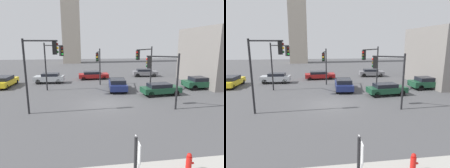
# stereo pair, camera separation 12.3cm
# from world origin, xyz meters

# --- Properties ---
(ground_plane) EXTENTS (105.33, 105.33, 0.00)m
(ground_plane) POSITION_xyz_m (0.00, 0.00, 0.00)
(ground_plane) COLOR #4C4C4F
(direction_sign) EXTENTS (0.15, 0.73, 2.63)m
(direction_sign) POSITION_xyz_m (-0.19, -11.91, 1.78)
(direction_sign) COLOR black
(direction_sign) RESTS_ON ground_plane
(traffic_light_0) EXTENTS (0.78, 3.15, 4.87)m
(traffic_light_0) POSITION_xyz_m (0.08, 7.25, 3.40)
(traffic_light_0) COLOR black
(traffic_light_0) RESTS_ON ground_plane
(traffic_light_1) EXTENTS (2.45, 1.47, 4.76)m
(traffic_light_1) POSITION_xyz_m (4.87, -1.60, 3.34)
(traffic_light_1) COLOR black
(traffic_light_1) RESTS_ON ground_plane
(traffic_light_2) EXTENTS (2.82, 3.14, 5.17)m
(traffic_light_2) POSITION_xyz_m (5.20, 4.39, 3.69)
(traffic_light_2) COLOR black
(traffic_light_2) RESTS_ON ground_plane
(traffic_light_3) EXTENTS (2.52, 3.29, 5.63)m
(traffic_light_3) POSITION_xyz_m (-5.16, 4.96, 4.01)
(traffic_light_3) COLOR black
(traffic_light_3) RESTS_ON ground_plane
(traffic_light_4) EXTENTS (2.67, 0.33, 5.92)m
(traffic_light_4) POSITION_xyz_m (-5.16, -1.56, 4.19)
(traffic_light_4) COLOR black
(traffic_light_4) RESTS_ON ground_plane
(fire_hydrant) EXTENTS (0.34, 0.24, 0.86)m
(fire_hydrant) POSITION_xyz_m (2.61, -10.30, 0.56)
(fire_hydrant) COLOR red
(fire_hydrant) RESTS_ON ground_plane
(car_0) EXTENTS (4.77, 2.03, 1.48)m
(car_0) POSITION_xyz_m (12.77, 4.62, 0.79)
(car_0) COLOR #19472D
(car_0) RESTS_ON ground_plane
(car_1) EXTENTS (2.16, 4.86, 1.39)m
(car_1) POSITION_xyz_m (-12.05, 9.11, 0.74)
(car_1) COLOR yellow
(car_1) RESTS_ON ground_plane
(car_2) EXTENTS (2.33, 4.56, 1.42)m
(car_2) POSITION_xyz_m (2.16, 5.23, 0.75)
(car_2) COLOR navy
(car_2) RESTS_ON ground_plane
(car_3) EXTENTS (4.23, 2.06, 1.29)m
(car_3) POSITION_xyz_m (8.41, 14.29, 0.70)
(car_3) COLOR slate
(car_3) RESTS_ON ground_plane
(car_4) EXTENTS (4.36, 2.06, 1.32)m
(car_4) POSITION_xyz_m (6.39, 2.36, 0.72)
(car_4) COLOR #19472D
(car_4) RESTS_ON ground_plane
(car_5) EXTENTS (4.09, 1.93, 1.43)m
(car_5) POSITION_xyz_m (-6.65, 10.74, 0.77)
(car_5) COLOR #ADB2B7
(car_5) RESTS_ON ground_plane
(car_6) EXTENTS (4.67, 2.20, 1.23)m
(car_6) POSITION_xyz_m (-0.39, 13.06, 0.67)
(car_6) COLOR maroon
(car_6) RESTS_ON ground_plane
(skyline_tower) EXTENTS (4.80, 4.80, 30.14)m
(skyline_tower) POSITION_xyz_m (-5.05, 39.74, 15.07)
(skyline_tower) COLOR #A89E8E
(skyline_tower) RESTS_ON ground_plane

